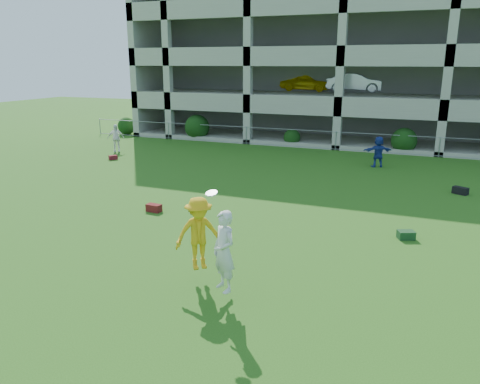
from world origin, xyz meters
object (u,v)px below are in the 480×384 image
at_px(bystander_b, 116,138).
at_px(bystander_d, 378,152).
at_px(parking_garage, 361,53).
at_px(frisbee_contest, 205,238).

bearing_deg(bystander_b, bystander_d, -26.67).
bearing_deg(parking_garage, bystander_b, -131.09).
bearing_deg(parking_garage, frisbee_contest, -88.81).
distance_m(bystander_b, parking_garage, 19.61).
xyz_separation_m(bystander_b, parking_garage, (12.43, 14.26, 5.17)).
height_order(bystander_d, frisbee_contest, frisbee_contest).
height_order(bystander_b, parking_garage, parking_garage).
relative_size(bystander_d, parking_garage, 0.05).
relative_size(bystander_d, frisbee_contest, 0.71).
distance_m(frisbee_contest, parking_garage, 28.81).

